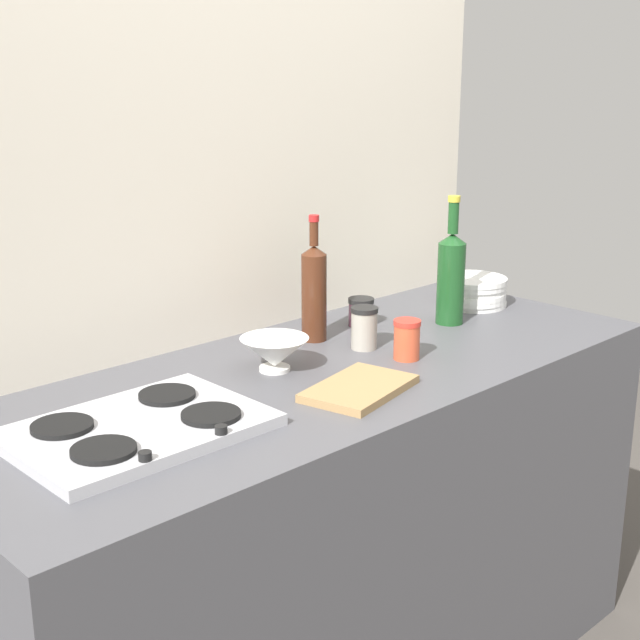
# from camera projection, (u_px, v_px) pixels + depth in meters

# --- Properties ---
(counter_block) EXTENTS (1.80, 0.70, 0.90)m
(counter_block) POSITION_uv_depth(u_px,v_px,m) (320.00, 541.00, 2.20)
(counter_block) COLOR #4C4C51
(counter_block) RESTS_ON ground
(backsplash_panel) EXTENTS (1.90, 0.06, 2.34)m
(backsplash_panel) POSITION_uv_depth(u_px,v_px,m) (217.00, 234.00, 2.26)
(backsplash_panel) COLOR beige
(backsplash_panel) RESTS_ON ground
(stovetop_hob) EXTENTS (0.47, 0.33, 0.04)m
(stovetop_hob) POSITION_uv_depth(u_px,v_px,m) (138.00, 427.00, 1.71)
(stovetop_hob) COLOR #B2B2B7
(stovetop_hob) RESTS_ON counter_block
(plate_stack) EXTENTS (0.21, 0.21, 0.09)m
(plate_stack) POSITION_uv_depth(u_px,v_px,m) (472.00, 291.00, 2.61)
(plate_stack) COLOR white
(plate_stack) RESTS_ON counter_block
(wine_bottle_leftmost) EXTENTS (0.08, 0.08, 0.35)m
(wine_bottle_leftmost) POSITION_uv_depth(u_px,v_px,m) (451.00, 275.00, 2.41)
(wine_bottle_leftmost) COLOR #19471E
(wine_bottle_leftmost) RESTS_ON counter_block
(wine_bottle_mid_left) EXTENTS (0.06, 0.06, 0.33)m
(wine_bottle_mid_left) POSITION_uv_depth(u_px,v_px,m) (314.00, 291.00, 2.26)
(wine_bottle_mid_left) COLOR #472314
(wine_bottle_mid_left) RESTS_ON counter_block
(mixing_bowl) EXTENTS (0.16, 0.16, 0.08)m
(mixing_bowl) POSITION_uv_depth(u_px,v_px,m) (274.00, 353.00, 2.05)
(mixing_bowl) COLOR white
(mixing_bowl) RESTS_ON counter_block
(condiment_jar_front) EXTENTS (0.07, 0.07, 0.10)m
(condiment_jar_front) POSITION_uv_depth(u_px,v_px,m) (407.00, 339.00, 2.13)
(condiment_jar_front) COLOR #C64C2D
(condiment_jar_front) RESTS_ON counter_block
(condiment_jar_rear) EXTENTS (0.07, 0.07, 0.08)m
(condiment_jar_rear) POSITION_uv_depth(u_px,v_px,m) (361.00, 312.00, 2.41)
(condiment_jar_rear) COLOR #66384C
(condiment_jar_rear) RESTS_ON counter_block
(condiment_jar_spare) EXTENTS (0.07, 0.07, 0.11)m
(condiment_jar_spare) POSITION_uv_depth(u_px,v_px,m) (364.00, 328.00, 2.21)
(condiment_jar_spare) COLOR #9E998C
(condiment_jar_spare) RESTS_ON counter_block
(cutting_board) EXTENTS (0.28, 0.21, 0.02)m
(cutting_board) POSITION_uv_depth(u_px,v_px,m) (359.00, 388.00, 1.93)
(cutting_board) COLOR #9E7A4C
(cutting_board) RESTS_ON counter_block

